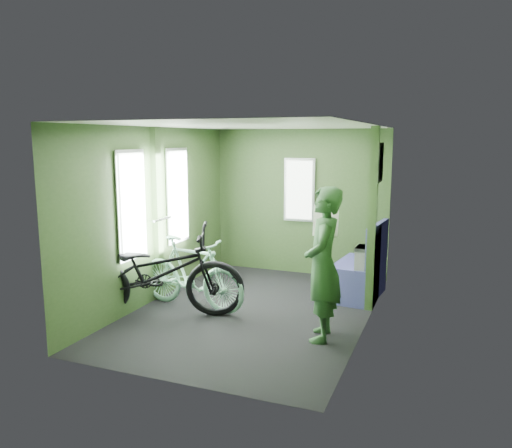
{
  "coord_description": "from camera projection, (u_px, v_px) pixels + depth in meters",
  "views": [
    {
      "loc": [
        2.24,
        -5.59,
        2.14
      ],
      "look_at": [
        0.0,
        0.1,
        1.1
      ],
      "focal_mm": 35.0,
      "sensor_mm": 36.0,
      "label": 1
    }
  ],
  "objects": [
    {
      "name": "room",
      "position": [
        251.0,
        198.0,
        6.1
      ],
      "size": [
        4.0,
        4.02,
        2.31
      ],
      "color": "black",
      "rests_on": "ground"
    },
    {
      "name": "bicycle_black",
      "position": [
        159.0,
        316.0,
        6.1
      ],
      "size": [
        2.28,
        1.55,
        1.19
      ],
      "primitive_type": "imported",
      "rotation": [
        0.0,
        -0.13,
        1.93
      ],
      "color": "black",
      "rests_on": "ground"
    },
    {
      "name": "bicycle_mint",
      "position": [
        192.0,
        308.0,
        6.4
      ],
      "size": [
        1.6,
        0.69,
        0.96
      ],
      "primitive_type": "imported",
      "rotation": [
        0.0,
        -0.06,
        1.44
      ],
      "color": "#96E0BB",
      "rests_on": "ground"
    },
    {
      "name": "passenger",
      "position": [
        323.0,
        264.0,
        5.3
      ],
      "size": [
        0.49,
        0.73,
        1.66
      ],
      "rotation": [
        0.0,
        0.0,
        -1.4
      ],
      "color": "#315A32",
      "rests_on": "ground"
    },
    {
      "name": "waste_box",
      "position": [
        365.0,
        276.0,
        6.46
      ],
      "size": [
        0.23,
        0.32,
        0.78
      ],
      "primitive_type": "cube",
      "color": "gray",
      "rests_on": "ground"
    },
    {
      "name": "bench_seat",
      "position": [
        360.0,
        275.0,
        6.81
      ],
      "size": [
        0.64,
        1.03,
        1.04
      ],
      "rotation": [
        0.0,
        0.0,
        -0.1
      ],
      "color": "navy",
      "rests_on": "ground"
    }
  ]
}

